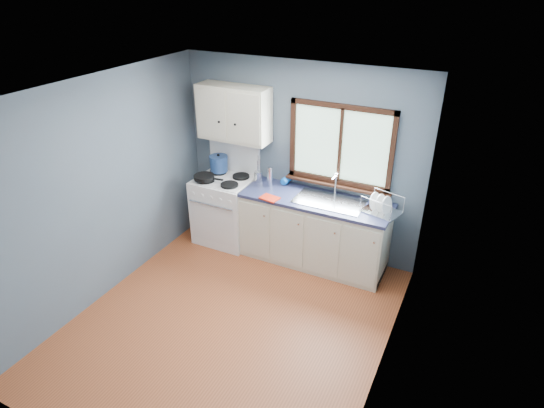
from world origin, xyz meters
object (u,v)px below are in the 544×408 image
at_px(base_cabinets, 314,234).
at_px(skillet, 204,177).
at_px(gas_range, 226,208).
at_px(stockpot, 219,163).
at_px(utensil_crock, 259,176).
at_px(dish_rack, 381,208).
at_px(sink, 329,206).
at_px(thermos, 270,177).

bearing_deg(base_cabinets, skillet, -172.59).
bearing_deg(gas_range, stockpot, 138.33).
distance_m(gas_range, utensil_crock, 0.69).
bearing_deg(utensil_crock, dish_rack, -4.19).
bearing_deg(sink, utensil_crock, 172.46).
height_order(gas_range, stockpot, gas_range).
distance_m(gas_range, thermos, 0.86).
bearing_deg(gas_range, skillet, -137.43).
height_order(base_cabinets, utensil_crock, utensil_crock).
relative_size(gas_range, thermos, 5.12).
distance_m(base_cabinets, stockpot, 1.62).
relative_size(skillet, dish_rack, 0.88).
relative_size(gas_range, dish_rack, 2.81).
distance_m(sink, stockpot, 1.67).
bearing_deg(thermos, sink, -4.74).
bearing_deg(stockpot, utensil_crock, 0.68).
bearing_deg(gas_range, base_cabinets, 0.82).
bearing_deg(sink, dish_rack, 1.44).
relative_size(sink, stockpot, 2.89).
relative_size(base_cabinets, sink, 2.20).
bearing_deg(dish_rack, stockpot, -166.89).
xyz_separation_m(sink, thermos, (-0.84, 0.07, 0.19)).
height_order(gas_range, skillet, gas_range).
relative_size(utensil_crock, dish_rack, 0.74).
bearing_deg(dish_rack, utensil_crock, -168.19).
height_order(stockpot, thermos, stockpot).
height_order(gas_range, thermos, gas_range).
relative_size(skillet, stockpot, 1.46).
bearing_deg(gas_range, thermos, 7.78).
bearing_deg(base_cabinets, thermos, 174.01).
xyz_separation_m(gas_range, utensil_crock, (0.44, 0.16, 0.50)).
bearing_deg(dish_rack, skillet, -158.78).
bearing_deg(thermos, skillet, -162.48).
distance_m(thermos, dish_rack, 1.47).
distance_m(sink, dish_rack, 0.64).
bearing_deg(dish_rack, sink, -162.56).
xyz_separation_m(gas_range, dish_rack, (2.11, 0.03, 0.48)).
distance_m(utensil_crock, thermos, 0.22).
bearing_deg(base_cabinets, dish_rack, 1.09).
bearing_deg(utensil_crock, skillet, -152.35).
bearing_deg(thermos, stockpot, 175.70).
relative_size(skillet, utensil_crock, 1.19).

